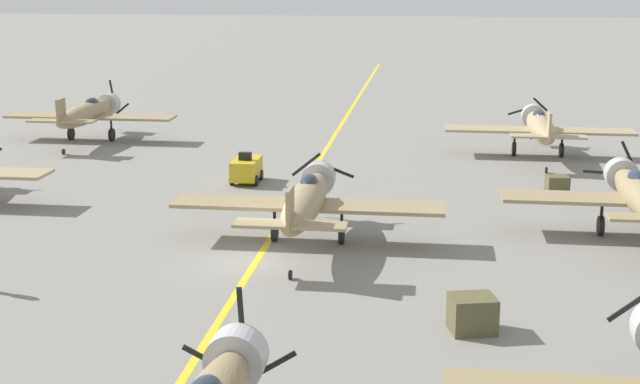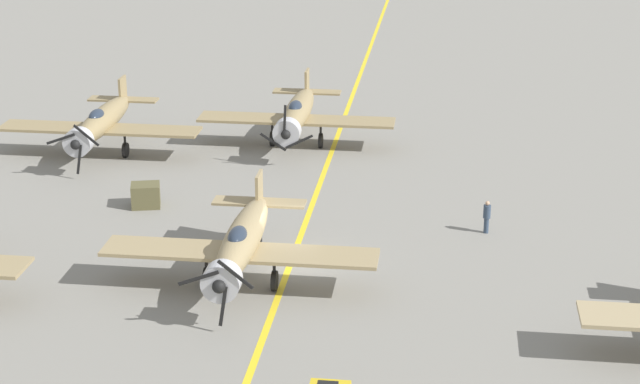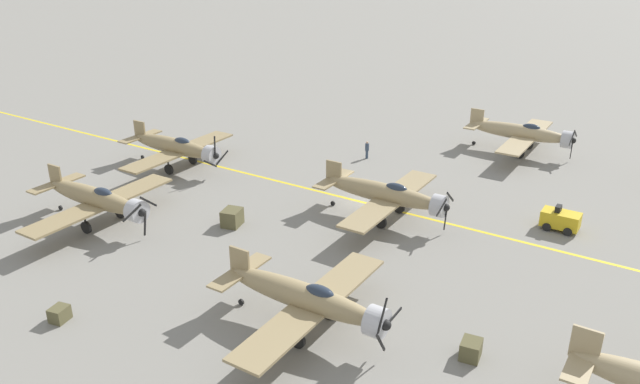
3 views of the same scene
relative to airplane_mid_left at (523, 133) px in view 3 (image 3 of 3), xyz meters
The scene contains 12 objects.
ground_plane 19.52m from the airplane_mid_left, 20.61° to the right, with size 400.00×400.00×0.00m, color gray.
taxiway_stripe 19.52m from the airplane_mid_left, 20.61° to the right, with size 0.30×160.00×0.01m, color yellow.
airplane_mid_left is the anchor object (origin of this frame).
airplane_mid_right 34.53m from the airplane_mid_left, ahead, with size 12.00×9.98×3.65m.
airplane_mid_center 20.37m from the airplane_mid_left, 11.86° to the right, with size 12.00×9.98×3.65m.
airplane_near_center 31.96m from the airplane_mid_left, 50.22° to the right, with size 12.00×9.98×3.80m.
airplane_near_right 38.21m from the airplane_mid_left, 33.77° to the right, with size 12.00×9.98×3.65m.
tow_tractor 16.48m from the airplane_mid_left, 25.26° to the left, with size 1.57×2.60×1.79m.
ground_crew_walking 14.83m from the airplane_mid_left, 51.71° to the right, with size 0.36×0.36×1.66m.
supply_crate_by_tanker 32.77m from the airplane_mid_left, 11.74° to the left, with size 1.16×0.96×0.96m, color brown.
supply_crate_mid_lane 43.16m from the airplane_mid_left, 18.09° to the right, with size 1.00×0.83×0.83m, color brown.
supply_crate_outboard 29.84m from the airplane_mid_left, 25.98° to the right, with size 1.48×1.23×1.23m, color brown.
Camera 3 is at (39.37, 20.78, 19.86)m, focal length 35.00 mm.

